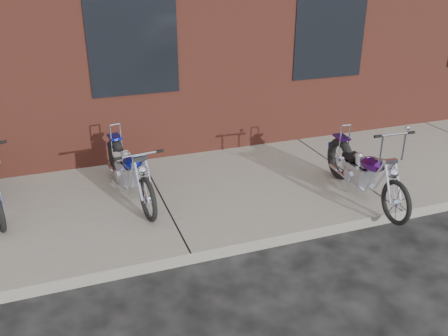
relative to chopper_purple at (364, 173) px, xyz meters
name	(u,v)px	position (x,y,z in m)	size (l,w,h in m)	color
ground	(191,264)	(-2.72, -0.56, -0.52)	(120.00, 120.00, 0.00)	black
sidewalk	(162,203)	(-2.72, 0.94, -0.45)	(22.00, 3.00, 0.15)	gray
chopper_purple	(364,173)	(0.00, 0.00, 0.00)	(0.50, 2.07, 1.16)	black
chopper_blue	(130,172)	(-3.11, 1.16, 0.00)	(0.52, 2.09, 0.91)	black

